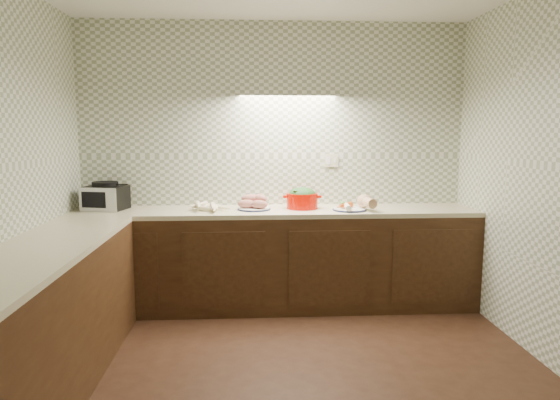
{
  "coord_description": "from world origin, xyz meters",
  "views": [
    {
      "loc": [
        -0.21,
        -2.92,
        1.61
      ],
      "look_at": [
        0.03,
        1.25,
        1.02
      ],
      "focal_mm": 32.0,
      "sensor_mm": 36.0,
      "label": 1
    }
  ],
  "objects": [
    {
      "name": "parsnip_pile",
      "position": [
        -0.62,
        1.47,
        0.93
      ],
      "size": [
        0.36,
        0.38,
        0.08
      ],
      "color": "#F1E9C0",
      "rests_on": "counter"
    },
    {
      "name": "onion_bowl",
      "position": [
        -0.23,
        1.62,
        0.94
      ],
      "size": [
        0.14,
        0.14,
        0.11
      ],
      "color": "black",
      "rests_on": "counter"
    },
    {
      "name": "dutch_oven",
      "position": [
        0.25,
        1.54,
        1.0
      ],
      "size": [
        0.35,
        0.29,
        0.2
      ],
      "rotation": [
        0.0,
        0.0,
        -0.04
      ],
      "color": "red",
      "rests_on": "counter"
    },
    {
      "name": "toaster_oven",
      "position": [
        -1.52,
        1.58,
        1.02
      ],
      "size": [
        0.41,
        0.35,
        0.25
      ],
      "rotation": [
        0.0,
        0.0,
        -0.24
      ],
      "color": "black",
      "rests_on": "counter"
    },
    {
      "name": "counter",
      "position": [
        -0.68,
        0.68,
        0.45
      ],
      "size": [
        3.6,
        3.6,
        0.9
      ],
      "color": "black",
      "rests_on": "ground"
    },
    {
      "name": "room",
      "position": [
        0.0,
        0.0,
        1.63
      ],
      "size": [
        3.6,
        3.6,
        2.6
      ],
      "color": "black",
      "rests_on": "ground"
    },
    {
      "name": "sweet_potato_plate",
      "position": [
        -0.19,
        1.51,
        0.95
      ],
      "size": [
        0.3,
        0.3,
        0.13
      ],
      "rotation": [
        0.0,
        0.0,
        -0.25
      ],
      "color": "#161C40",
      "rests_on": "counter"
    },
    {
      "name": "veg_plate",
      "position": [
        0.72,
        1.43,
        0.95
      ],
      "size": [
        0.36,
        0.32,
        0.14
      ],
      "rotation": [
        0.0,
        0.0,
        0.04
      ],
      "color": "#161C40",
      "rests_on": "counter"
    }
  ]
}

